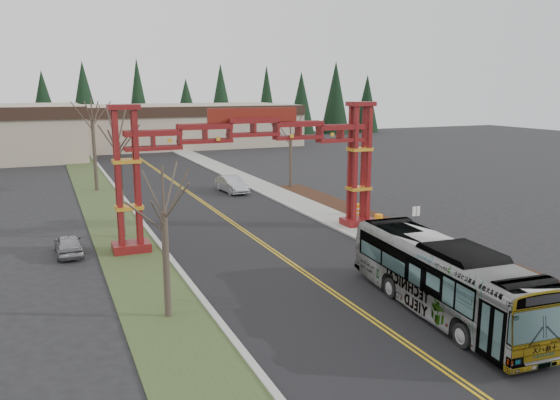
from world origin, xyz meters
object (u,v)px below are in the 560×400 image
gateway_arch (253,149)px  barrel_south (379,222)px  silver_sedan (231,184)px  retail_building_east (182,125)px  bare_tree_median_near (164,213)px  street_sign (416,216)px  parked_car_near_a (69,245)px  barrel_north (354,210)px  bare_tree_right_far (291,136)px  transit_bus (443,278)px  bare_tree_median_mid (118,143)px  bare_tree_median_far (92,123)px  barrel_mid (358,210)px

gateway_arch → barrel_south: 10.50m
gateway_arch → silver_sedan: (3.79, 16.11, -5.20)m
gateway_arch → retail_building_east: gateway_arch is taller
bare_tree_median_near → street_sign: size_ratio=2.90×
parked_car_near_a → barrel_north: 21.05m
silver_sedan → bare_tree_right_far: (6.21, -0.00, 4.46)m
transit_bus → silver_sedan: transit_bus is taller
parked_car_near_a → barrel_north: size_ratio=3.99×
gateway_arch → street_sign: 11.44m
retail_building_east → parked_car_near_a: bearing=-109.4°
parked_car_near_a → barrel_south: (20.40, -2.29, -0.09)m
silver_sedan → bare_tree_median_mid: (-11.79, -12.54, 5.58)m
retail_building_east → street_sign: (-0.55, -66.73, -1.86)m
bare_tree_right_far → barrel_north: 14.09m
bare_tree_median_near → bare_tree_median_mid: bearing=90.0°
gateway_arch → bare_tree_median_far: size_ratio=2.05×
gateway_arch → street_sign: bearing=-26.8°
gateway_arch → street_sign: (9.45, -4.77, -4.33)m
silver_sedan → parked_car_near_a: bearing=-141.0°
transit_bus → bare_tree_median_mid: (-11.25, 18.45, 4.72)m
bare_tree_median_far → barrel_south: bare_tree_median_far is taller
gateway_arch → bare_tree_median_far: gateway_arch is taller
gateway_arch → bare_tree_median_mid: size_ratio=2.10×
barrel_south → barrel_north: (0.56, 4.23, -0.08)m
silver_sedan → bare_tree_median_near: (-11.79, -26.63, 3.91)m
bare_tree_median_near → bare_tree_median_far: (0.00, 32.54, 1.90)m
parked_car_near_a → barrel_mid: size_ratio=3.81×
retail_building_east → bare_tree_median_far: bearing=-114.3°
gateway_arch → barrel_north: bearing=16.9°
bare_tree_median_far → barrel_mid: bare_tree_median_far is taller
retail_building_east → bare_tree_median_near: retail_building_east is taller
transit_bus → barrel_south: bearing=72.2°
parked_car_near_a → barrel_south: size_ratio=3.41×
silver_sedan → bare_tree_median_far: (-11.79, 5.92, 5.81)m
barrel_south → barrel_mid: 4.15m
bare_tree_median_mid → barrel_mid: 18.62m
transit_bus → silver_sedan: bearing=93.8°
bare_tree_median_near → barrel_south: bearing=28.5°
silver_sedan → bare_tree_median_mid: bearing=-139.0°
street_sign → barrel_north: 7.73m
parked_car_near_a → bare_tree_median_near: (3.52, -11.44, 4.05)m
gateway_arch → retail_building_east: (10.00, 61.95, -2.47)m
bare_tree_median_far → barrel_mid: 26.86m
street_sign → transit_bus: bearing=-121.5°
bare_tree_median_mid → barrel_north: size_ratio=9.24×
transit_bus → barrel_mid: bearing=74.8°
bare_tree_median_near → barrel_mid: bare_tree_median_near is taller
silver_sedan → street_sign: bearing=-80.6°
parked_car_near_a → bare_tree_median_mid: 7.22m
gateway_arch → bare_tree_right_far: gateway_arch is taller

